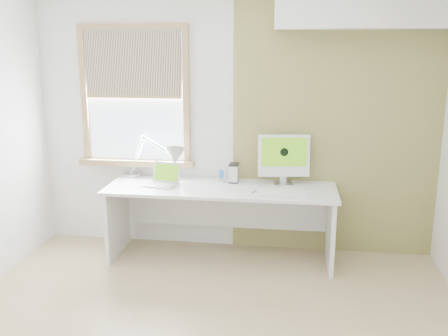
% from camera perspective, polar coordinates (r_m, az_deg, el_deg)
% --- Properties ---
extents(room, '(4.04, 3.54, 2.64)m').
position_cam_1_polar(room, '(3.30, -2.46, 0.79)').
color(room, tan).
rests_on(room, ground).
extents(accent_wall, '(2.00, 0.02, 2.60)m').
position_cam_1_polar(accent_wall, '(4.98, 12.61, 4.85)').
color(accent_wall, olive).
rests_on(accent_wall, room).
extents(soffit, '(1.60, 0.40, 0.42)m').
position_cam_1_polar(soffit, '(4.79, 15.99, 17.53)').
color(soffit, white).
rests_on(soffit, room).
extents(window, '(1.20, 0.14, 1.42)m').
position_cam_1_polar(window, '(5.15, -10.17, 7.99)').
color(window, '#A47E52').
rests_on(window, room).
extents(desk, '(2.20, 0.70, 0.73)m').
position_cam_1_polar(desk, '(4.89, -0.26, -4.19)').
color(desk, white).
rests_on(desk, room).
extents(desk_lamp, '(0.73, 0.43, 0.44)m').
position_cam_1_polar(desk_lamp, '(4.99, -6.62, 1.12)').
color(desk_lamp, silver).
rests_on(desk_lamp, desk).
extents(laptop, '(0.35, 0.31, 0.21)m').
position_cam_1_polar(laptop, '(4.88, -6.93, -1.32)').
color(laptop, silver).
rests_on(laptop, desk).
extents(phone_dock, '(0.08, 0.08, 0.14)m').
position_cam_1_polar(phone_dock, '(4.95, -0.27, -1.17)').
color(phone_dock, silver).
rests_on(phone_dock, desk).
extents(external_drive, '(0.09, 0.14, 0.18)m').
position_cam_1_polar(external_drive, '(4.94, 1.13, -0.56)').
color(external_drive, silver).
rests_on(external_drive, desk).
extents(imac, '(0.50, 0.19, 0.49)m').
position_cam_1_polar(imac, '(4.86, 6.84, 1.29)').
color(imac, silver).
rests_on(imac, desk).
extents(keyboard, '(0.46, 0.14, 0.02)m').
position_cam_1_polar(keyboard, '(4.52, 6.73, -3.08)').
color(keyboard, white).
rests_on(keyboard, desk).
extents(mouse, '(0.08, 0.11, 0.03)m').
position_cam_1_polar(mouse, '(4.64, 3.28, -2.53)').
color(mouse, white).
rests_on(mouse, desk).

